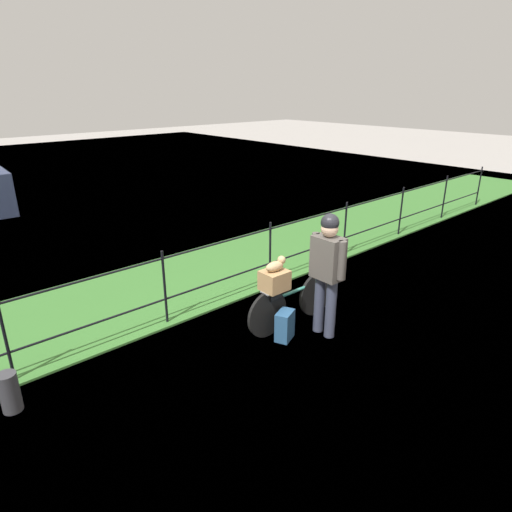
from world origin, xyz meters
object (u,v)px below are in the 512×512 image
object	(u,v)px
wooden_crate	(274,280)
cyclist_person	(327,265)
bicycle_main	(292,303)
mooring_bollard	(10,392)
backpack_on_paving	(285,325)
terrier_dog	(276,265)

from	to	relation	value
wooden_crate	cyclist_person	bearing A→B (deg)	-42.94
bicycle_main	mooring_bollard	xyz separation A→B (m)	(-3.44, 0.69, -0.12)
mooring_bollard	cyclist_person	bearing A→B (deg)	-17.71
mooring_bollard	backpack_on_paving	bearing A→B (deg)	-16.18
terrier_dog	backpack_on_paving	distance (m)	0.82
wooden_crate	backpack_on_paving	bearing A→B (deg)	-91.29
wooden_crate	cyclist_person	distance (m)	0.71
backpack_on_paving	mooring_bollard	xyz separation A→B (m)	(-3.09, 0.90, 0.02)
bicycle_main	backpack_on_paving	bearing A→B (deg)	-149.29
wooden_crate	backpack_on_paving	distance (m)	0.62
wooden_crate	cyclist_person	world-z (taller)	cyclist_person
bicycle_main	cyclist_person	bearing A→B (deg)	-70.89
bicycle_main	backpack_on_paving	world-z (taller)	bicycle_main
terrier_dog	cyclist_person	size ratio (longest dim) A/B	0.19
terrier_dog	cyclist_person	world-z (taller)	cyclist_person
terrier_dog	backpack_on_paving	size ratio (longest dim) A/B	0.79
mooring_bollard	terrier_dog	bearing A→B (deg)	-12.40
bicycle_main	wooden_crate	world-z (taller)	wooden_crate
wooden_crate	mooring_bollard	xyz separation A→B (m)	(-3.10, 0.69, -0.56)
backpack_on_paving	mooring_bollard	distance (m)	3.22
wooden_crate	terrier_dog	size ratio (longest dim) A/B	1.07
bicycle_main	backpack_on_paving	size ratio (longest dim) A/B	4.00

